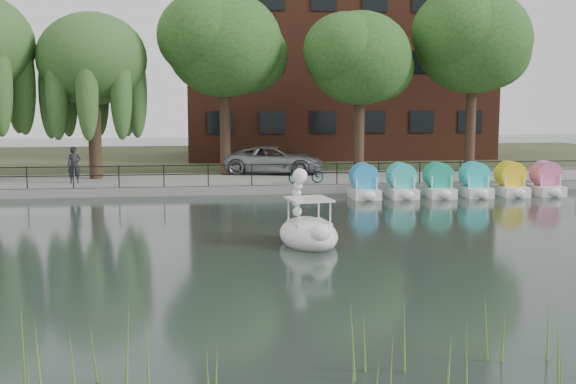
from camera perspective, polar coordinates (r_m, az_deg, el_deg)
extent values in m
plane|color=#303E38|center=(20.39, 0.04, -5.13)|extent=(120.00, 120.00, 0.00)
cube|color=gray|center=(36.07, -3.22, 0.76)|extent=(40.00, 6.00, 0.40)
cube|color=gray|center=(33.15, -2.85, 0.16)|extent=(40.00, 0.25, 0.40)
cube|color=#47512D|center=(49.98, -4.37, 2.64)|extent=(60.00, 22.00, 0.36)
cylinder|color=black|center=(33.22, -2.89, 2.17)|extent=(32.00, 0.04, 0.04)
cylinder|color=black|center=(33.26, -2.88, 1.48)|extent=(32.00, 0.04, 0.04)
cylinder|color=black|center=(33.27, -2.88, 1.40)|extent=(0.05, 0.05, 1.00)
cube|color=#4C1E16|center=(50.87, 3.63, 13.09)|extent=(20.00, 10.00, 18.00)
cylinder|color=#473323|center=(37.12, -15.01, 3.96)|extent=(0.60, 0.60, 3.80)
ellipsoid|color=#456C31|center=(37.10, -15.22, 10.12)|extent=(5.32, 5.32, 4.52)
cylinder|color=#473323|center=(37.80, -4.98, 4.78)|extent=(0.60, 0.60, 4.50)
ellipsoid|color=#43772D|center=(37.85, -5.06, 11.53)|extent=(6.00, 6.00, 5.10)
cylinder|color=#473323|center=(38.25, 5.62, 4.47)|extent=(0.60, 0.60, 4.05)
ellipsoid|color=#43772D|center=(38.24, 5.70, 10.47)|extent=(5.40, 5.40, 4.59)
cylinder|color=#473323|center=(41.12, 14.21, 4.96)|extent=(0.60, 0.60, 4.72)
ellipsoid|color=#43772D|center=(41.18, 14.43, 11.47)|extent=(6.30, 6.30, 5.36)
imported|color=gray|center=(38.21, -1.05, 2.73)|extent=(4.25, 6.56, 1.68)
imported|color=gray|center=(33.99, 1.43, 1.54)|extent=(0.88, 1.80, 1.00)
imported|color=black|center=(35.47, -16.54, 2.27)|extent=(0.79, 0.60, 1.98)
ellipsoid|color=white|center=(21.99, 1.62, -3.41)|extent=(2.06, 2.87, 0.59)
cube|color=white|center=(21.84, 1.70, -2.70)|extent=(1.25, 1.33, 0.29)
cube|color=white|center=(21.76, 1.67, -0.57)|extent=(1.42, 1.50, 0.06)
ellipsoid|color=white|center=(20.89, 2.57, -3.31)|extent=(0.68, 0.57, 0.55)
sphere|color=white|center=(22.56, 0.95, 1.29)|extent=(0.47, 0.47, 0.47)
cone|color=black|center=(22.87, 0.72, 1.30)|extent=(0.23, 0.28, 0.20)
cylinder|color=yellow|center=(22.73, 0.82, 1.28)|extent=(0.27, 0.14, 0.26)
cube|color=white|center=(32.04, 6.05, -0.10)|extent=(1.15, 1.70, 0.44)
cylinder|color=#2B9EE9|center=(32.05, 6.03, 1.22)|extent=(0.90, 1.20, 0.90)
cube|color=white|center=(32.47, 8.97, -0.05)|extent=(1.15, 1.70, 0.44)
cylinder|color=#35C6C2|center=(32.48, 8.95, 1.25)|extent=(0.90, 1.20, 0.90)
cube|color=white|center=(32.99, 11.81, 0.00)|extent=(1.15, 1.70, 0.44)
cylinder|color=#1CA486|center=(32.99, 11.79, 1.28)|extent=(0.90, 1.20, 0.90)
cube|color=white|center=(33.58, 14.55, 0.05)|extent=(1.15, 1.70, 0.44)
cylinder|color=#28CED3|center=(33.59, 14.53, 1.31)|extent=(0.90, 1.20, 0.90)
cube|color=white|center=(34.25, 17.19, 0.10)|extent=(1.15, 1.70, 0.44)
cylinder|color=yellow|center=(34.26, 17.17, 1.33)|extent=(0.90, 1.20, 0.90)
cube|color=white|center=(34.99, 19.73, 0.14)|extent=(1.15, 1.70, 0.44)
cylinder|color=pink|center=(34.99, 19.71, 1.35)|extent=(0.90, 1.20, 0.90)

